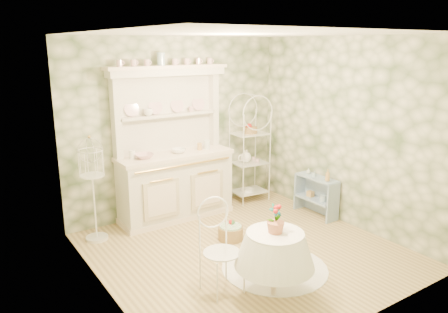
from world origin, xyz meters
TOP-DOWN VIEW (x-y plane):
  - floor at (0.00, 0.00)m, footprint 3.60×3.60m
  - ceiling at (0.00, 0.00)m, footprint 3.60×3.60m
  - wall_left at (-1.80, 0.00)m, footprint 3.60×3.60m
  - wall_right at (1.80, 0.00)m, footprint 3.60×3.60m
  - wall_back at (0.00, 1.80)m, footprint 3.60×3.60m
  - wall_front at (0.00, -1.80)m, footprint 3.60×3.60m
  - kitchen_dresser at (-0.20, 1.52)m, footprint 1.87×0.61m
  - bakers_rack at (1.20, 1.52)m, footprint 0.58×0.44m
  - side_shelf at (1.64, 0.39)m, footprint 0.33×0.72m
  - round_table at (-0.36, -0.98)m, footprint 0.69×0.69m
  - cafe_chair at (-0.77, -0.61)m, footprint 0.48×0.48m
  - birdcage_stand at (-1.48, 1.41)m, footprint 0.38×0.38m
  - floor_basket at (0.04, 0.39)m, footprint 0.38×0.38m
  - lace_rug at (0.02, -0.56)m, footprint 1.63×1.63m
  - bowl_floral at (-0.70, 1.51)m, footprint 0.29×0.29m
  - bowl_white at (-0.14, 1.51)m, footprint 0.27×0.27m
  - cup_left at (-0.53, 1.68)m, footprint 0.15×0.15m
  - cup_right at (0.19, 1.68)m, footprint 0.10×0.10m
  - potted_geranium at (-0.35, -0.96)m, footprint 0.17×0.12m
  - bottle_amber at (1.62, 0.16)m, footprint 0.07×0.07m
  - bottle_blue at (1.60, 0.41)m, footprint 0.05×0.05m
  - bottle_glass at (1.66, 0.60)m, footprint 0.09×0.09m

SIDE VIEW (x-z plane):
  - floor at x=0.00m, z-range 0.00..0.00m
  - lace_rug at x=0.02m, z-range 0.00..0.01m
  - floor_basket at x=0.04m, z-range 0.00..0.19m
  - side_shelf at x=1.64m, z-range 0.00..0.60m
  - round_table at x=-0.36m, z-range 0.00..0.71m
  - cafe_chair at x=-0.77m, z-range 0.00..0.88m
  - bottle_glass at x=1.66m, z-range 0.60..0.69m
  - bottle_blue at x=1.60m, z-range 0.60..0.70m
  - bottle_amber at x=1.62m, z-range 0.59..0.77m
  - birdcage_stand at x=-1.48m, z-range 0.00..1.51m
  - potted_geranium at x=-0.35m, z-range 0.70..1.00m
  - bakers_rack at x=1.20m, z-range 0.00..1.77m
  - bowl_floral at x=-0.70m, z-range 0.98..1.05m
  - bowl_white at x=-0.14m, z-range 0.98..1.05m
  - kitchen_dresser at x=-0.20m, z-range 0.00..2.29m
  - wall_left at x=-1.80m, z-range 1.35..1.35m
  - wall_right at x=1.80m, z-range 1.35..1.35m
  - wall_back at x=0.00m, z-range 1.35..1.35m
  - wall_front at x=0.00m, z-range 1.35..1.35m
  - cup_left at x=-0.53m, z-range 1.56..1.66m
  - cup_right at x=0.19m, z-range 1.57..1.65m
  - ceiling at x=0.00m, z-range 2.70..2.70m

